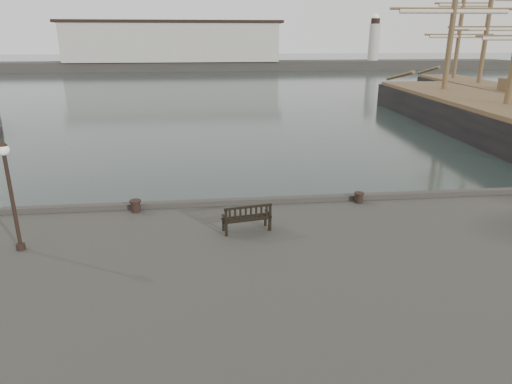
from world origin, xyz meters
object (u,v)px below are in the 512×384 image
at_px(bollard_left, 136,206).
at_px(tall_ship_main, 503,128).
at_px(lamp_post, 9,181).
at_px(tall_ship_far, 476,98).
at_px(bench, 247,223).
at_px(bollard_right, 359,198).

bearing_deg(bollard_left, tall_ship_main, 34.19).
height_order(bollard_left, lamp_post, lamp_post).
xyz_separation_m(lamp_post, tall_ship_far, (35.37, 36.06, -2.83)).
relative_size(lamp_post, tall_ship_main, 0.08).
height_order(lamp_post, tall_ship_main, tall_ship_main).
bearing_deg(tall_ship_far, bench, -122.71).
height_order(bollard_left, tall_ship_far, tall_ship_far).
height_order(bench, bollard_right, bench).
relative_size(bollard_left, tall_ship_main, 0.01).
bearing_deg(tall_ship_main, bollard_left, -142.67).
xyz_separation_m(bollard_left, lamp_post, (-2.77, -2.59, 1.77)).
distance_m(lamp_post, tall_ship_far, 50.59).
distance_m(bollard_right, tall_ship_far, 41.72).
bearing_deg(lamp_post, tall_ship_far, 45.56).
bearing_deg(tall_ship_main, bench, -135.16).
distance_m(bollard_left, bollard_right, 7.73).
distance_m(bollard_right, lamp_post, 10.96).
xyz_separation_m(bollard_left, tall_ship_far, (32.60, 33.48, -1.06)).
height_order(bench, tall_ship_far, tall_ship_far).
bearing_deg(lamp_post, bollard_left, 43.05).
bearing_deg(bollard_right, bench, -154.19).
bearing_deg(bench, lamp_post, 174.47).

